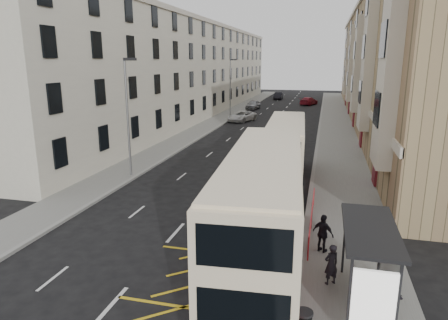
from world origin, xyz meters
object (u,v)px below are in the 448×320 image
(double_decker_front, at_px, (263,212))
(car_silver, at_px, (253,105))
(pedestrian_near, at_px, (331,264))
(street_lamp_far, at_px, (231,85))
(pedestrian_far, at_px, (323,233))
(white_van, at_px, (242,116))
(car_red, at_px, (309,101))
(street_lamp_near, at_px, (128,111))
(pedestrian_mid, at_px, (389,298))
(bus_shelter, at_px, (375,254))
(car_dark, at_px, (278,96))
(double_decker_rear, at_px, (285,151))

(double_decker_front, height_order, car_silver, double_decker_front)
(pedestrian_near, relative_size, car_silver, 0.34)
(street_lamp_far, relative_size, pedestrian_far, 4.86)
(pedestrian_far, distance_m, white_van, 37.94)
(double_decker_front, distance_m, car_silver, 52.91)
(street_lamp_far, relative_size, car_red, 1.64)
(street_lamp_near, height_order, white_van, street_lamp_near)
(street_lamp_near, relative_size, pedestrian_mid, 4.93)
(bus_shelter, height_order, pedestrian_mid, bus_shelter)
(street_lamp_near, height_order, pedestrian_near, street_lamp_near)
(pedestrian_far, bearing_deg, bus_shelter, 142.12)
(pedestrian_far, xyz_separation_m, car_dark, (-9.92, 68.20, -0.22))
(car_red, bearing_deg, car_dark, -34.72)
(bus_shelter, xyz_separation_m, street_lamp_far, (-14.69, 42.39, 2.50))
(pedestrian_mid, bearing_deg, white_van, 105.81)
(pedestrian_mid, distance_m, pedestrian_far, 4.73)
(car_red, bearing_deg, street_lamp_far, 83.63)
(double_decker_front, distance_m, white_van, 39.12)
(street_lamp_near, distance_m, car_red, 51.63)
(pedestrian_far, relative_size, car_dark, 0.36)
(bus_shelter, height_order, double_decker_rear, double_decker_rear)
(bus_shelter, bearing_deg, street_lamp_near, 139.86)
(street_lamp_far, xyz_separation_m, car_red, (9.85, 20.53, -3.93))
(street_lamp_near, bearing_deg, street_lamp_far, 90.00)
(street_lamp_near, distance_m, double_decker_rear, 10.92)
(pedestrian_mid, height_order, car_red, pedestrian_mid)
(double_decker_front, relative_size, pedestrian_mid, 7.36)
(double_decker_front, distance_m, pedestrian_near, 3.07)
(car_silver, height_order, car_dark, car_silver)
(double_decker_rear, bearing_deg, car_dark, 93.95)
(car_dark, bearing_deg, double_decker_front, -84.19)
(double_decker_rear, xyz_separation_m, car_silver, (-9.37, 40.13, -1.36))
(bus_shelter, bearing_deg, car_red, 94.40)
(pedestrian_far, xyz_separation_m, car_red, (-3.30, 59.09, -0.26))
(street_lamp_far, height_order, double_decker_rear, street_lamp_far)
(bus_shelter, xyz_separation_m, double_decker_front, (-3.83, 2.03, 0.25))
(pedestrian_far, relative_size, car_red, 0.34)
(bus_shelter, relative_size, pedestrian_near, 2.78)
(street_lamp_far, relative_size, car_silver, 1.80)
(double_decker_front, bearing_deg, street_lamp_near, 132.10)
(car_silver, bearing_deg, street_lamp_near, -86.31)
(car_silver, distance_m, car_dark, 18.14)
(pedestrian_mid, bearing_deg, car_dark, 97.35)
(pedestrian_near, height_order, car_dark, pedestrian_near)
(double_decker_front, bearing_deg, pedestrian_far, 33.88)
(pedestrian_near, xyz_separation_m, car_red, (-3.61, 61.58, -0.20))
(double_decker_rear, xyz_separation_m, pedestrian_far, (2.63, -10.06, -1.14))
(pedestrian_far, relative_size, white_van, 0.33)
(street_lamp_far, bearing_deg, bus_shelter, -70.88)
(street_lamp_far, bearing_deg, car_dark, 83.77)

